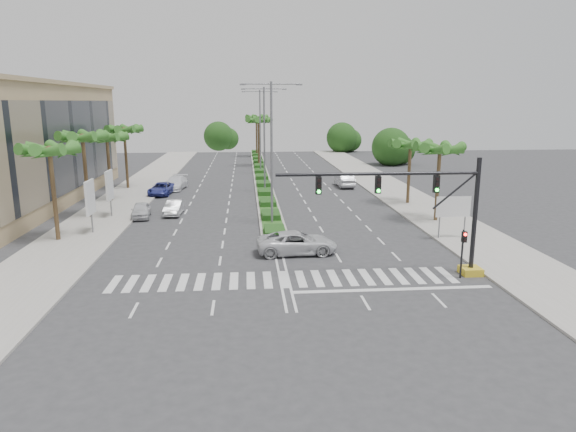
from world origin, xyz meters
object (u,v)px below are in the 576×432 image
car_parked_a (141,210)px  car_crossing (297,243)px  car_parked_b (174,207)px  car_right (344,180)px  car_parked_c (161,189)px  car_parked_d (176,183)px

car_parked_a → car_crossing: size_ratio=0.72×
car_parked_b → car_right: 23.97m
car_parked_a → car_parked_b: (2.84, 1.09, -0.01)m
car_parked_c → car_right: (21.85, 3.84, 0.14)m
car_parked_b → car_right: bearing=39.6°
car_parked_c → car_parked_d: 3.80m
car_parked_d → car_right: size_ratio=1.07×
car_parked_c → car_right: car_right is taller
car_parked_b → car_parked_c: car_parked_c is taller
car_parked_c → car_crossing: size_ratio=0.88×
car_parked_b → car_right: size_ratio=0.82×
car_parked_c → car_parked_b: bearing=-70.1°
car_parked_d → car_crossing: bearing=-59.8°
car_parked_d → car_right: bearing=7.7°
car_parked_a → car_crossing: (13.09, -12.50, 0.09)m
car_parked_a → car_crossing: 18.10m
car_parked_b → car_parked_d: (-1.71, 14.39, 0.10)m
car_parked_d → car_right: (20.73, 0.21, 0.05)m
car_parked_c → car_parked_d: size_ratio=0.93×
car_right → car_parked_c: bearing=8.3°
car_crossing → car_right: size_ratio=1.12×
car_parked_d → car_parked_b: bearing=-76.1°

